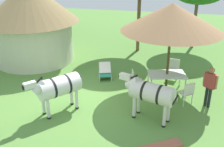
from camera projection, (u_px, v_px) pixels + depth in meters
The scene contains 11 objects.
ground_plane at pixel (81, 101), 10.43m from camera, with size 36.00×36.00×0.00m, color #5B8D3E.
thatched_hut at pixel (31, 19), 13.55m from camera, with size 4.77×4.77×3.99m.
shade_umbrella at pixel (172, 17), 10.00m from camera, with size 3.81×3.81×3.53m.
patio_dining_table at pixel (167, 76), 10.95m from camera, with size 1.65×1.24×0.74m.
patio_chair_near_hut at pixel (135, 79), 10.96m from camera, with size 0.52×0.54×0.90m.
patio_chair_near_lawn at pixel (187, 92), 9.96m from camera, with size 0.61×0.60×0.90m.
patio_chair_east_end at pixel (174, 68), 12.07m from camera, with size 0.52×0.50×0.90m.
guest_beside_umbrella at pixel (210, 84), 9.68m from camera, with size 0.46×0.41×1.54m.
striped_lounge_chair at pixel (105, 73), 12.22m from camera, with size 0.75×0.93×0.63m.
zebra_nearest_camera at pixel (58, 87), 9.32m from camera, with size 1.57×1.77×1.51m.
zebra_toward_hut at pixel (150, 93), 8.88m from camera, with size 2.03×1.04×1.54m.
Camera 1 is at (3.20, -8.62, 5.16)m, focal length 43.75 mm.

